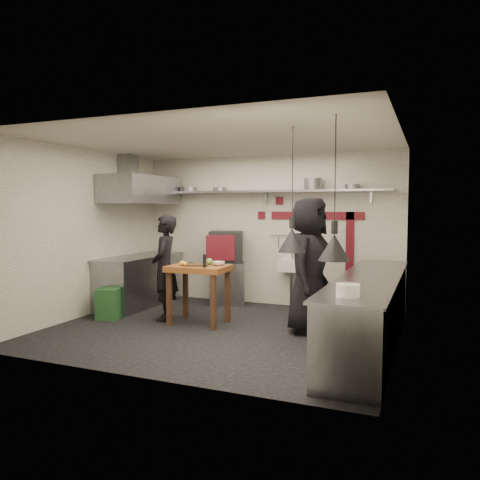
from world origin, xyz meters
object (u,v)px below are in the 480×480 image
at_px(combi_oven, 226,247).
at_px(chef_right, 309,265).
at_px(prep_table, 199,295).
at_px(oven_stand, 228,283).
at_px(green_bin, 109,303).
at_px(chef_left, 165,268).

height_order(combi_oven, chef_right, chef_right).
bearing_deg(prep_table, oven_stand, 95.28).
relative_size(combi_oven, green_bin, 1.21).
distance_m(green_bin, chef_left, 1.12).
bearing_deg(prep_table, chef_right, 3.97).
height_order(green_bin, chef_right, chef_right).
distance_m(combi_oven, green_bin, 2.39).
bearing_deg(combi_oven, chef_left, -125.72).
bearing_deg(chef_right, chef_left, 96.65).
bearing_deg(green_bin, combi_oven, 54.30).
bearing_deg(oven_stand, prep_table, -103.56).
bearing_deg(chef_left, prep_table, 68.34).
xyz_separation_m(oven_stand, combi_oven, (-0.02, -0.02, 0.69)).
bearing_deg(chef_left, oven_stand, 144.51).
relative_size(green_bin, chef_right, 0.25).
xyz_separation_m(combi_oven, prep_table, (0.22, -1.54, -0.63)).
height_order(green_bin, prep_table, prep_table).
bearing_deg(chef_right, green_bin, 100.70).
distance_m(oven_stand, prep_table, 1.58).
relative_size(prep_table, chef_right, 0.46).
bearing_deg(green_bin, chef_left, 18.00).
bearing_deg(combi_oven, oven_stand, 19.65).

